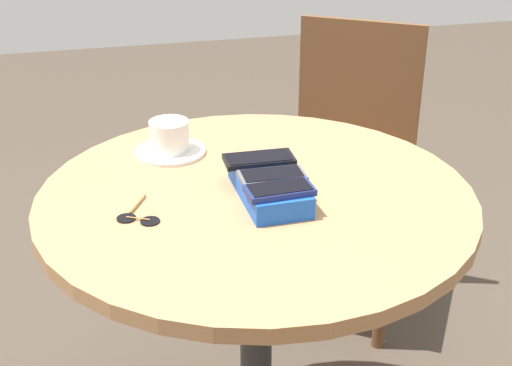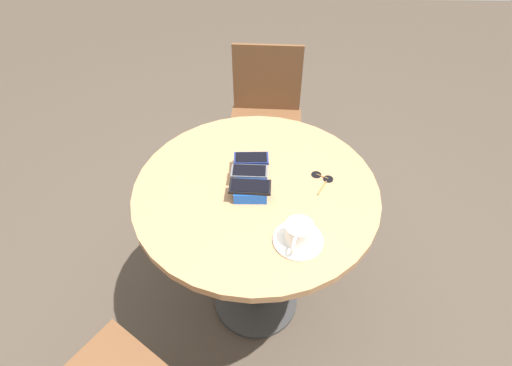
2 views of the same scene
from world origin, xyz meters
name	(u,v)px [view 2 (image 2 of 2)]	position (x,y,z in m)	size (l,w,h in m)	color
ground_plane	(256,299)	(0.00, 0.00, 0.00)	(8.00, 8.00, 0.00)	#42382D
round_table	(256,214)	(0.00, 0.00, 0.63)	(0.86, 0.86, 0.78)	#2D2D2D
phone_box	(251,177)	(-0.03, -0.02, 0.80)	(0.22, 0.12, 0.04)	blue
phone_navy	(251,158)	(-0.10, -0.02, 0.83)	(0.07, 0.13, 0.01)	navy
phone_gray	(249,171)	(-0.03, -0.02, 0.82)	(0.07, 0.13, 0.01)	#515156
phone_black	(250,187)	(0.05, -0.02, 0.83)	(0.07, 0.14, 0.01)	black
saucer	(298,240)	(0.23, 0.14, 0.78)	(0.16, 0.16, 0.01)	silver
coffee_cup	(299,233)	(0.23, 0.14, 0.82)	(0.12, 0.09, 0.07)	silver
sunglasses	(322,178)	(-0.05, 0.24, 0.78)	(0.12, 0.08, 0.01)	black
chair_near_window	(266,121)	(-0.87, 0.03, 0.44)	(0.42, 0.42, 0.83)	brown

